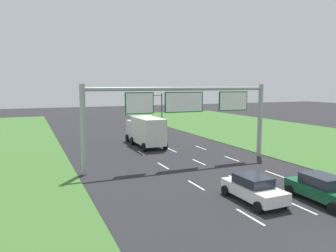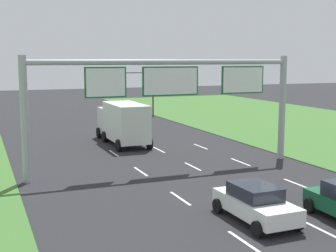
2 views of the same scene
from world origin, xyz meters
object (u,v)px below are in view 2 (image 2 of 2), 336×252
object	(u,v)px
box_truck	(123,122)
sign_gantry	(171,90)
car_lead_silver	(255,203)
traffic_light_mast	(137,85)

from	to	relation	value
box_truck	sign_gantry	size ratio (longest dim) A/B	0.45
car_lead_silver	traffic_light_mast	distance (m)	36.19
car_lead_silver	box_truck	xyz separation A→B (m)	(0.12, 19.68, 0.98)
traffic_light_mast	car_lead_silver	bearing A→B (deg)	-100.60
traffic_light_mast	box_truck	bearing A→B (deg)	-112.46
car_lead_silver	traffic_light_mast	xyz separation A→B (m)	(6.64, 35.44, 3.07)
sign_gantry	traffic_light_mast	xyz separation A→B (m)	(6.25, 25.33, -1.08)
traffic_light_mast	sign_gantry	bearing A→B (deg)	-103.87
sign_gantry	car_lead_silver	bearing A→B (deg)	-92.16
car_lead_silver	traffic_light_mast	world-z (taller)	traffic_light_mast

